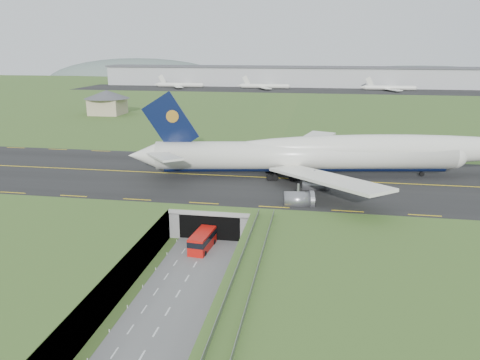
# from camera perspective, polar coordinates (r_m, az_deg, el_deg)

# --- Properties ---
(ground) EXTENTS (900.00, 900.00, 0.00)m
(ground) POSITION_cam_1_polar(r_m,az_deg,el_deg) (84.54, -4.97, -9.46)
(ground) COLOR #3B6227
(ground) RESTS_ON ground
(airfield_deck) EXTENTS (800.00, 800.00, 6.00)m
(airfield_deck) POSITION_cam_1_polar(r_m,az_deg,el_deg) (83.30, -5.02, -7.60)
(airfield_deck) COLOR gray
(airfield_deck) RESTS_ON ground
(trench_road) EXTENTS (12.00, 75.00, 0.20)m
(trench_road) POSITION_cam_1_polar(r_m,az_deg,el_deg) (78.03, -6.37, -11.71)
(trench_road) COLOR slate
(trench_road) RESTS_ON ground
(taxiway) EXTENTS (800.00, 44.00, 0.18)m
(taxiway) POSITION_cam_1_polar(r_m,az_deg,el_deg) (112.70, -0.88, 0.46)
(taxiway) COLOR black
(taxiway) RESTS_ON airfield_deck
(tunnel_portal) EXTENTS (17.00, 22.30, 6.00)m
(tunnel_portal) POSITION_cam_1_polar(r_m,az_deg,el_deg) (98.30, -2.59, -3.59)
(tunnel_portal) COLOR gray
(tunnel_portal) RESTS_ON ground
(guideway) EXTENTS (3.00, 53.00, 7.05)m
(guideway) POSITION_cam_1_polar(r_m,az_deg,el_deg) (63.41, 0.41, -13.19)
(guideway) COLOR #A8A8A3
(guideway) RESTS_ON ground
(jumbo_jet) EXTENTS (100.18, 62.79, 21.07)m
(jumbo_jet) POSITION_cam_1_polar(r_m,az_deg,el_deg) (113.24, 11.58, 3.13)
(jumbo_jet) COLOR silver
(jumbo_jet) RESTS_ON ground
(shuttle_tram) EXTENTS (3.77, 8.30, 3.27)m
(shuttle_tram) POSITION_cam_1_polar(r_m,az_deg,el_deg) (87.03, -4.61, -7.39)
(shuttle_tram) COLOR red
(shuttle_tram) RESTS_ON ground
(service_building) EXTENTS (20.67, 20.67, 11.11)m
(service_building) POSITION_cam_1_polar(r_m,az_deg,el_deg) (225.30, -15.89, 9.34)
(service_building) COLOR tan
(service_building) RESTS_ON ground
(cargo_terminal) EXTENTS (320.00, 67.00, 15.60)m
(cargo_terminal) POSITION_cam_1_polar(r_m,az_deg,el_deg) (374.39, 6.68, 12.45)
(cargo_terminal) COLOR #B2B2B2
(cargo_terminal) RESTS_ON ground
(distant_hills) EXTENTS (700.00, 91.00, 60.00)m
(distant_hills) POSITION_cam_1_polar(r_m,az_deg,el_deg) (507.35, 14.87, 10.89)
(distant_hills) COLOR slate
(distant_hills) RESTS_ON ground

